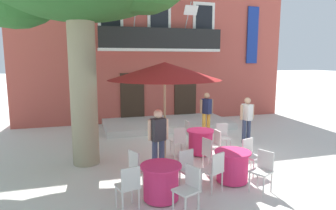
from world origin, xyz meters
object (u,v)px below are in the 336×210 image
(cafe_chair_near_tree_0, at_px, (223,136))
(cafe_table_middle, at_px, (161,182))
(cafe_chair_front_1, at_px, (263,168))
(pedestrian_mid_plaza, at_px, (158,138))
(cafe_chair_middle_2, at_px, (129,185))
(cafe_chair_near_tree_1, at_px, (190,132))
(cafe_umbrella, at_px, (165,71))
(cafe_chair_near_tree_3, at_px, (214,144))
(cafe_table_front, at_px, (232,166))
(pedestrian_near_entrance, at_px, (206,112))
(cafe_chair_middle_3, at_px, (189,186))
(cafe_chair_middle_0, at_px, (189,168))
(cafe_chair_near_tree_2, at_px, (179,140))
(cafe_chair_middle_1, at_px, (138,166))
(cafe_table_near_tree, at_px, (201,142))
(cafe_chair_front_2, at_px, (250,154))
(cafe_chair_front_3, at_px, (210,153))
(cafe_chair_front_0, at_px, (214,169))
(pedestrian_by_tree, at_px, (247,118))

(cafe_chair_near_tree_0, height_order, cafe_table_middle, cafe_chair_near_tree_0)
(cafe_chair_front_1, relative_size, pedestrian_mid_plaza, 0.54)
(cafe_chair_middle_2, relative_size, cafe_chair_front_1, 1.00)
(cafe_chair_near_tree_1, relative_size, cafe_umbrella, 0.31)
(cafe_chair_near_tree_0, relative_size, cafe_umbrella, 0.31)
(cafe_chair_near_tree_3, xyz_separation_m, pedestrian_mid_plaza, (-1.78, -0.52, 0.43))
(cafe_table_front, relative_size, pedestrian_near_entrance, 0.51)
(cafe_chair_middle_3, bearing_deg, cafe_chair_middle_0, 69.86)
(cafe_chair_near_tree_1, xyz_separation_m, cafe_table_front, (-0.01, -2.92, -0.14))
(cafe_chair_near_tree_2, relative_size, pedestrian_near_entrance, 0.54)
(cafe_chair_middle_1, xyz_separation_m, cafe_table_front, (2.23, -0.26, -0.14))
(cafe_chair_middle_0, bearing_deg, cafe_chair_middle_1, 159.52)
(cafe_chair_near_tree_3, height_order, cafe_table_middle, cafe_chair_near_tree_3)
(cafe_table_middle, distance_m, cafe_chair_middle_2, 0.77)
(cafe_chair_near_tree_3, bearing_deg, cafe_chair_middle_3, -124.30)
(cafe_table_near_tree, xyz_separation_m, cafe_chair_middle_1, (-2.32, -1.91, 0.14))
(cafe_chair_middle_1, relative_size, cafe_chair_middle_3, 1.00)
(pedestrian_near_entrance, bearing_deg, cafe_chair_front_2, -96.18)
(cafe_chair_near_tree_0, relative_size, pedestrian_mid_plaza, 0.54)
(cafe_table_near_tree, height_order, cafe_chair_near_tree_3, cafe_chair_near_tree_3)
(cafe_chair_front_1, xyz_separation_m, cafe_chair_front_3, (-0.66, 1.35, 0.00))
(cafe_chair_near_tree_1, height_order, cafe_chair_near_tree_3, same)
(cafe_chair_near_tree_1, relative_size, cafe_chair_front_0, 1.00)
(cafe_chair_middle_2, bearing_deg, cafe_table_front, 14.18)
(pedestrian_near_entrance, height_order, pedestrian_by_tree, pedestrian_near_entrance)
(cafe_table_middle, distance_m, cafe_umbrella, 2.80)
(cafe_table_near_tree, relative_size, cafe_umbrella, 0.30)
(cafe_chair_middle_0, bearing_deg, cafe_chair_near_tree_2, 77.22)
(cafe_chair_front_1, height_order, pedestrian_mid_plaza, pedestrian_mid_plaza)
(cafe_chair_front_0, xyz_separation_m, cafe_chair_front_2, (1.34, 0.69, 0.00))
(cafe_chair_middle_0, distance_m, cafe_table_front, 1.18)
(cafe_table_middle, relative_size, cafe_chair_front_0, 0.95)
(cafe_chair_front_1, bearing_deg, cafe_chair_front_0, 165.82)
(cafe_chair_front_1, bearing_deg, cafe_table_near_tree, 96.38)
(pedestrian_near_entrance, bearing_deg, cafe_chair_near_tree_3, -109.01)
(cafe_table_near_tree, distance_m, cafe_chair_near_tree_0, 0.77)
(cafe_chair_near_tree_1, bearing_deg, cafe_chair_front_3, -96.99)
(cafe_chair_near_tree_0, relative_size, cafe_chair_near_tree_1, 1.00)
(cafe_chair_near_tree_0, distance_m, pedestrian_near_entrance, 1.92)
(cafe_umbrella, bearing_deg, cafe_table_middle, -108.42)
(cafe_chair_near_tree_1, bearing_deg, pedestrian_mid_plaza, -128.57)
(cafe_chair_near_tree_3, xyz_separation_m, cafe_chair_middle_0, (-1.36, -1.56, 0.00))
(cafe_chair_near_tree_1, distance_m, cafe_chair_middle_2, 4.42)
(cafe_table_front, relative_size, cafe_chair_front_1, 0.95)
(cafe_chair_front_0, bearing_deg, cafe_chair_near_tree_0, 59.46)
(cafe_chair_middle_0, relative_size, cafe_chair_front_0, 1.00)
(cafe_table_near_tree, height_order, cafe_chair_front_2, cafe_chair_front_2)
(cafe_chair_front_3, bearing_deg, cafe_chair_front_0, -110.18)
(cafe_chair_near_tree_3, height_order, cafe_chair_front_2, same)
(cafe_table_middle, height_order, cafe_chair_front_2, cafe_chair_front_2)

